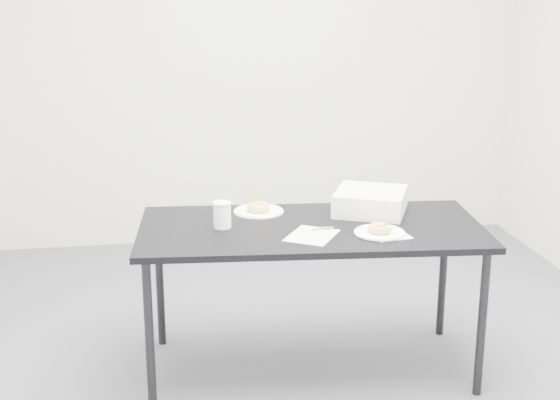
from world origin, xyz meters
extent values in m
plane|color=#45454A|center=(0.00, 0.00, 0.00)|extent=(4.00, 4.00, 0.00)
cube|color=silver|center=(0.00, 2.00, 1.35)|extent=(4.00, 0.02, 2.70)
cube|color=black|center=(0.12, -0.01, 0.71)|extent=(1.65, 0.88, 0.03)
cylinder|color=black|center=(-0.64, -0.26, 0.35)|extent=(0.04, 0.04, 0.70)
cylinder|color=black|center=(-0.59, 0.37, 0.35)|extent=(0.04, 0.04, 0.70)
cylinder|color=black|center=(0.83, -0.39, 0.35)|extent=(0.04, 0.04, 0.70)
cylinder|color=black|center=(0.88, 0.24, 0.35)|extent=(0.04, 0.04, 0.70)
cube|color=white|center=(0.10, -0.15, 0.73)|extent=(0.29, 0.31, 0.00)
cube|color=green|center=(0.18, -0.07, 0.73)|extent=(0.05, 0.05, 0.00)
cylinder|color=#0D9250|center=(0.16, -0.07, 0.73)|extent=(0.11, 0.03, 0.01)
cube|color=white|center=(0.44, -0.20, 0.73)|extent=(0.19, 0.19, 0.00)
cylinder|color=white|center=(0.40, -0.18, 0.73)|extent=(0.23, 0.23, 0.01)
torus|color=gold|center=(0.40, -0.18, 0.76)|extent=(0.11, 0.11, 0.04)
cylinder|color=white|center=(-0.09, 0.25, 0.73)|extent=(0.25, 0.25, 0.01)
torus|color=gold|center=(-0.09, 0.25, 0.75)|extent=(0.15, 0.15, 0.04)
cylinder|color=white|center=(-0.29, 0.03, 0.79)|extent=(0.08, 0.08, 0.12)
cylinder|color=white|center=(0.32, 0.11, 0.73)|extent=(0.09, 0.09, 0.01)
cube|color=white|center=(0.45, 0.16, 0.78)|extent=(0.44, 0.44, 0.11)
camera|label=1|loc=(-0.58, -3.39, 1.85)|focal=50.00mm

